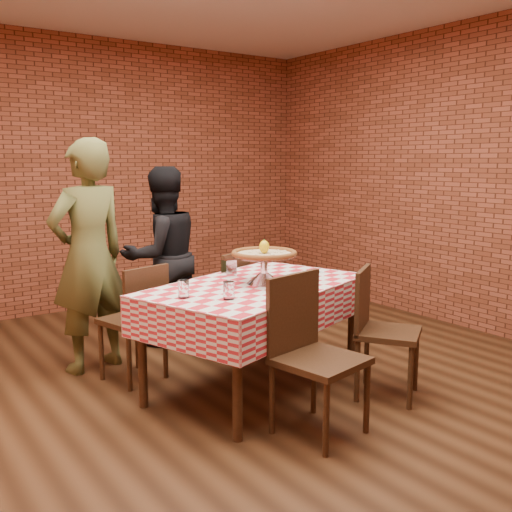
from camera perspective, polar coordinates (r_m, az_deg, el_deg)
name	(u,v)px	position (r m, az deg, el deg)	size (l,w,h in m)	color
ground	(238,397)	(4.12, -1.78, -13.67)	(6.00, 6.00, 0.00)	black
back_wall	(83,176)	(6.51, -16.66, 7.57)	(5.50, 5.50, 0.00)	brown
table	(256,337)	(4.16, -0.05, -7.93)	(1.59, 0.95, 0.75)	#3C2514
tablecloth	(256,303)	(4.09, -0.05, -4.62)	(1.62, 0.99, 0.27)	red
pizza_stand	(264,269)	(4.07, 0.81, -1.30)	(0.45, 0.45, 0.20)	silver
pizza	(264,254)	(4.05, 0.81, 0.18)	(0.46, 0.46, 0.03)	beige
lemon	(264,247)	(4.04, 0.82, 0.91)	(0.07, 0.07, 0.09)	yellow
water_glass_left	(229,290)	(3.61, -2.69, -3.39)	(0.07, 0.07, 0.11)	white
water_glass_right	(184,289)	(3.68, -7.13, -3.22)	(0.07, 0.07, 0.11)	white
side_plate	(300,274)	(4.38, 4.34, -1.80)	(0.15, 0.15, 0.01)	white
sweetener_packet_a	(318,272)	(4.49, 6.12, -1.60)	(0.05, 0.04, 0.01)	white
sweetener_packet_b	(320,272)	(4.50, 6.31, -1.59)	(0.05, 0.04, 0.01)	white
condiment_caddy	(229,268)	(4.31, -2.68, -1.20)	(0.09, 0.07, 0.13)	silver
chair_near_left	(320,357)	(3.47, 6.33, -9.86)	(0.46, 0.46, 0.94)	#3C2514
chair_near_right	(388,334)	(4.09, 12.88, -7.47)	(0.41, 0.41, 0.89)	#3C2514
chair_far_left	(132,322)	(4.39, -12.04, -6.39)	(0.39, 0.39, 0.87)	#3C2514
chair_far_right	(219,301)	(4.93, -3.65, -4.47)	(0.39, 0.39, 0.87)	#3C2514
diner_olive	(89,256)	(4.60, -16.12, -0.03)	(0.65, 0.43, 1.78)	brown
diner_black	(162,256)	(5.16, -9.21, -0.02)	(0.76, 0.59, 1.56)	black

